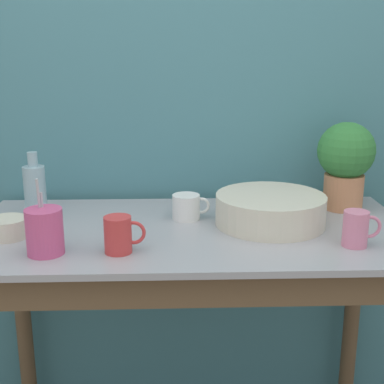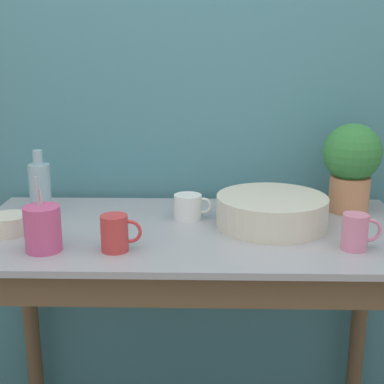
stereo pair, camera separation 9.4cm
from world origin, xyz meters
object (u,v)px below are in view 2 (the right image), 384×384
at_px(utensil_cup, 43,228).
at_px(mug_red, 116,233).
at_px(potted_plant, 352,162).
at_px(bottle_tall, 40,187).
at_px(mug_white, 188,207).
at_px(bowl_wash_large, 272,211).
at_px(mug_pink, 356,232).
at_px(bowl_small_cream, 10,224).

bearing_deg(utensil_cup, mug_red, 0.60).
bearing_deg(potted_plant, bottle_tall, -177.40).
relative_size(bottle_tall, mug_white, 1.76).
bearing_deg(bowl_wash_large, mug_white, 166.62).
bearing_deg(utensil_cup, mug_white, 36.21).
relative_size(bottle_tall, utensil_cup, 1.03).
bearing_deg(bowl_wash_large, utensil_cup, -161.06).
relative_size(mug_pink, bowl_small_cream, 0.92).
relative_size(potted_plant, mug_white, 2.45).
height_order(mug_white, bowl_small_cream, mug_white).
bearing_deg(mug_red, mug_pink, 2.15).
bearing_deg(potted_plant, mug_pink, -101.52).
bearing_deg(utensil_cup, mug_pink, 1.79).
distance_m(mug_white, utensil_cup, 0.50).
relative_size(potted_plant, mug_red, 2.64).
xyz_separation_m(mug_red, mug_pink, (0.68, 0.03, 0.00)).
height_order(bowl_wash_large, mug_pink, mug_pink).
distance_m(bottle_tall, mug_pink, 1.04).
bearing_deg(bowl_wash_large, bowl_small_cream, -173.50).
bearing_deg(bottle_tall, bowl_small_cream, -99.61).
bearing_deg(bowl_wash_large, potted_plant, 29.78).
relative_size(mug_red, mug_pink, 1.04).
bearing_deg(mug_red, bottle_tall, 132.37).
relative_size(mug_pink, mug_white, 0.89).
bearing_deg(mug_white, bowl_wash_large, -13.38).
bearing_deg(bottle_tall, potted_plant, 2.60).
distance_m(bowl_wash_large, bottle_tall, 0.79).
relative_size(mug_red, utensil_cup, 0.55).
relative_size(bowl_wash_large, mug_pink, 3.17).
height_order(bowl_wash_large, bottle_tall, bottle_tall).
xyz_separation_m(bowl_wash_large, mug_white, (-0.27, 0.06, -0.01)).
bearing_deg(mug_white, potted_plant, 10.29).
bearing_deg(bowl_small_cream, potted_plant, 13.16).
height_order(bowl_wash_large, mug_white, bowl_wash_large).
xyz_separation_m(bowl_wash_large, mug_pink, (0.21, -0.20, 0.00)).
xyz_separation_m(bowl_wash_large, mug_red, (-0.47, -0.23, 0.00)).
height_order(potted_plant, utensil_cup, potted_plant).
xyz_separation_m(potted_plant, mug_red, (-0.75, -0.39, -0.12)).
bearing_deg(bowl_wash_large, mug_pink, -43.46).
relative_size(potted_plant, bowl_wash_large, 0.87).
bearing_deg(mug_red, mug_white, 55.99).
bearing_deg(bottle_tall, mug_red, -47.63).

